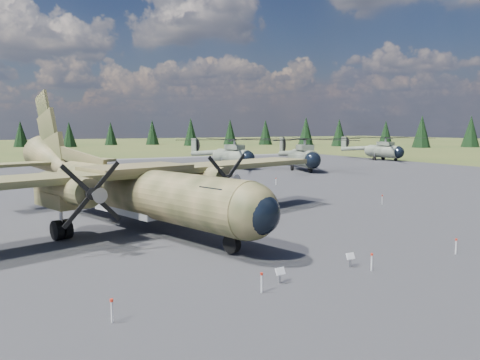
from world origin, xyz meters
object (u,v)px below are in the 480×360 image
transport_plane (128,182)px  helicopter_near (233,147)px  helicopter_mid (304,148)px  helicopter_far (384,144)px

transport_plane → helicopter_near: transport_plane is taller
helicopter_mid → helicopter_near: bearing=145.2°
transport_plane → helicopter_near: size_ratio=1.32×
helicopter_mid → helicopter_far: 30.07m
helicopter_near → helicopter_mid: 11.85m
helicopter_mid → helicopter_far: size_ratio=1.11×
helicopter_near → transport_plane: bearing=-137.9°
helicopter_far → helicopter_near: bearing=178.0°
helicopter_mid → transport_plane: bearing=-125.2°
helicopter_mid → helicopter_far: bearing=38.3°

